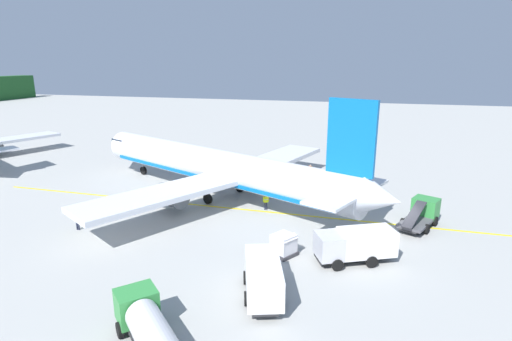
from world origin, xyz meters
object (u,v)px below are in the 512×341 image
Objects in this scene: crew_supervisor at (310,170)px; service_truck_pushback at (263,276)px; service_truck_catering at (147,325)px; cargo_container_near at (284,245)px; crew_loader_left at (367,185)px; airliner_foreground at (218,167)px; service_truck_fuel at (422,213)px; crew_loader_right at (266,201)px; crew_marshaller at (77,220)px; service_truck_baggage at (355,244)px.

service_truck_pushback is at bearing -178.12° from crew_supervisor.
service_truck_catering reaches higher than cargo_container_near.
airliner_foreground is at bearing 108.95° from crew_loader_left.
service_truck_fuel is 14.69m from cargo_container_near.
service_truck_fuel is at bearing -137.70° from crew_supervisor.
airliner_foreground is 16.06m from cargo_container_near.
service_truck_catering reaches higher than crew_supervisor.
service_truck_pushback is 3.71× the size of crew_loader_right.
service_truck_fuel reaches higher than service_truck_catering.
crew_loader_right is (-2.83, -6.27, -2.43)m from airliner_foreground.
cargo_container_near is at bearing -140.55° from airliner_foreground.
service_truck_catering reaches higher than crew_marshaller.
crew_loader_right is 13.87m from crew_supervisor.
airliner_foreground is 23.25× the size of crew_marshaller.
crew_loader_left is at bearing -20.14° from service_truck_catering.
service_truck_baggage reaches higher than cargo_container_near.
crew_loader_left is at bearing -2.69° from service_truck_baggage.
service_truck_baggage reaches higher than crew_supervisor.
service_truck_fuel is at bearing -89.91° from crew_loader_right.
crew_marshaller is 31.10m from crew_loader_left.
service_truck_baggage is 17.51m from crew_loader_left.
service_truck_catering is at bearing 177.29° from crew_loader_right.
service_truck_fuel is 31.83m from crew_marshaller.
crew_supervisor is at bearing -11.28° from crew_loader_right.
crew_marshaller reaches higher than crew_loader_right.
crew_marshaller is at bearing 142.14° from crew_supervisor.
service_truck_catering is (-21.87, 16.10, 0.20)m from service_truck_fuel.
airliner_foreground reaches higher than crew_supervisor.
service_truck_baggage reaches higher than crew_marshaller.
cargo_container_near is (12.44, -4.85, -0.52)m from service_truck_catering.
service_truck_baggage is 8.56m from service_truck_pushback.
crew_marshaller is at bearing 143.92° from airliner_foreground.
service_truck_baggage is 1.10× the size of service_truck_catering.
service_truck_catering is at bearing 143.64° from service_truck_fuel.
cargo_container_near is at bearing 93.96° from service_truck_baggage.
service_truck_pushback is 2.49× the size of cargo_container_near.
airliner_foreground is 15.50m from crew_marshaller.
crew_supervisor is (29.12, 0.96, -0.53)m from service_truck_pushback.
service_truck_fuel reaches higher than crew_supervisor.
crew_marshaller is (-12.38, 9.02, -2.39)m from airliner_foreground.
service_truck_baggage is at bearing -38.78° from service_truck_catering.
service_truck_baggage is 24.56m from crew_marshaller.
crew_supervisor is at bearing -37.86° from crew_marshaller.
service_truck_fuel reaches higher than crew_loader_left.
crew_marshaller is at bearing 72.52° from service_truck_pushback.
service_truck_fuel is 2.41× the size of cargo_container_near.
service_truck_catering is 35.66m from crew_supervisor.
crew_loader_right is at bearing 22.05° from cargo_container_near.
crew_loader_left is 1.00× the size of crew_loader_right.
crew_loader_right is at bearing -114.32° from airliner_foreground.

